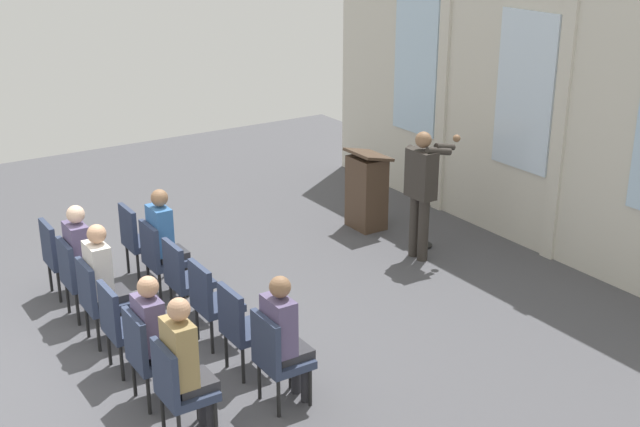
{
  "coord_description": "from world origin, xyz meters",
  "views": [
    {
      "loc": [
        7.62,
        -2.27,
        4.44
      ],
      "look_at": [
        -0.08,
        2.71,
        1.02
      ],
      "focal_mm": 47.21,
      "sensor_mm": 36.0,
      "label": 1
    }
  ],
  "objects_px": {
    "audience_r1_c4": "(155,332)",
    "chair_r0_c1": "(160,255)",
    "chair_r0_c5": "(277,354)",
    "chair_r1_c5": "(178,385)",
    "speaker": "(422,186)",
    "chair_r1_c0": "(59,254)",
    "audience_r0_c5": "(284,333)",
    "chair_r0_c2": "(184,276)",
    "chair_r0_c0": "(138,237)",
    "audience_r1_c1": "(83,255)",
    "chair_r1_c2": "(98,297)",
    "audience_r1_c2": "(104,277)",
    "chair_r1_c1": "(78,274)",
    "chair_r0_c3": "(211,299)",
    "audience_r1_c5": "(186,361)",
    "chair_r0_c4": "(242,325)",
    "mic_stand": "(423,223)",
    "lectern": "(367,191)",
    "audience_r0_c1": "(165,237)",
    "chair_r1_c3": "(122,322)",
    "chair_r1_c4": "(148,352)"
  },
  "relations": [
    {
      "from": "chair_r0_c3",
      "to": "audience_r1_c4",
      "type": "height_order",
      "value": "audience_r1_c4"
    },
    {
      "from": "chair_r0_c2",
      "to": "chair_r1_c5",
      "type": "distance_m",
      "value": 2.28
    },
    {
      "from": "audience_r1_c4",
      "to": "chair_r0_c1",
      "type": "bearing_deg",
      "value": 156.53
    },
    {
      "from": "audience_r0_c5",
      "to": "audience_r1_c1",
      "type": "bearing_deg",
      "value": -160.37
    },
    {
      "from": "mic_stand",
      "to": "audience_r1_c5",
      "type": "height_order",
      "value": "mic_stand"
    },
    {
      "from": "chair_r0_c4",
      "to": "chair_r1_c5",
      "type": "distance_m",
      "value": 1.19
    },
    {
      "from": "audience_r1_c1",
      "to": "audience_r1_c4",
      "type": "height_order",
      "value": "audience_r1_c1"
    },
    {
      "from": "audience_r0_c5",
      "to": "chair_r0_c2",
      "type": "bearing_deg",
      "value": -177.71
    },
    {
      "from": "speaker",
      "to": "audience_r1_c5",
      "type": "relative_size",
      "value": 1.27
    },
    {
      "from": "chair_r1_c2",
      "to": "audience_r1_c2",
      "type": "bearing_deg",
      "value": 90.0
    },
    {
      "from": "chair_r1_c0",
      "to": "chair_r1_c1",
      "type": "bearing_deg",
      "value": 0.0
    },
    {
      "from": "chair_r0_c2",
      "to": "chair_r1_c1",
      "type": "relative_size",
      "value": 1.0
    },
    {
      "from": "lectern",
      "to": "audience_r0_c5",
      "type": "distance_m",
      "value": 4.65
    },
    {
      "from": "audience_r1_c2",
      "to": "chair_r1_c5",
      "type": "xyz_separation_m",
      "value": [
        2.06,
        -0.08,
        -0.21
      ]
    },
    {
      "from": "chair_r0_c0",
      "to": "audience_r0_c1",
      "type": "xyz_separation_m",
      "value": [
        0.69,
        0.08,
        0.21
      ]
    },
    {
      "from": "speaker",
      "to": "audience_r1_c1",
      "type": "bearing_deg",
      "value": -100.04
    },
    {
      "from": "chair_r1_c1",
      "to": "audience_r1_c4",
      "type": "distance_m",
      "value": 2.07
    },
    {
      "from": "chair_r0_c4",
      "to": "chair_r1_c3",
      "type": "distance_m",
      "value": 1.19
    },
    {
      "from": "mic_stand",
      "to": "audience_r0_c1",
      "type": "xyz_separation_m",
      "value": [
        -0.48,
        -3.52,
        0.41
      ]
    },
    {
      "from": "speaker",
      "to": "chair_r1_c0",
      "type": "height_order",
      "value": "speaker"
    },
    {
      "from": "audience_r0_c5",
      "to": "chair_r1_c3",
      "type": "relative_size",
      "value": 1.39
    },
    {
      "from": "chair_r0_c5",
      "to": "audience_r1_c4",
      "type": "xyz_separation_m",
      "value": [
        -0.69,
        -0.89,
        0.18
      ]
    },
    {
      "from": "chair_r1_c1",
      "to": "chair_r1_c5",
      "type": "bearing_deg",
      "value": 0.0
    },
    {
      "from": "chair_r0_c2",
      "to": "chair_r0_c4",
      "type": "height_order",
      "value": "same"
    },
    {
      "from": "mic_stand",
      "to": "lectern",
      "type": "distance_m",
      "value": 1.05
    },
    {
      "from": "audience_r1_c1",
      "to": "chair_r0_c2",
      "type": "bearing_deg",
      "value": 52.58
    },
    {
      "from": "mic_stand",
      "to": "audience_r1_c2",
      "type": "xyz_separation_m",
      "value": [
        0.21,
        -4.5,
        0.41
      ]
    },
    {
      "from": "speaker",
      "to": "audience_r0_c5",
      "type": "xyz_separation_m",
      "value": [
        1.99,
        -3.24,
        -0.27
      ]
    },
    {
      "from": "chair_r0_c2",
      "to": "chair_r1_c5",
      "type": "bearing_deg",
      "value": -25.4
    },
    {
      "from": "chair_r0_c0",
      "to": "audience_r1_c1",
      "type": "relative_size",
      "value": 0.7
    },
    {
      "from": "lectern",
      "to": "audience_r1_c5",
      "type": "bearing_deg",
      "value": -52.63
    },
    {
      "from": "audience_r0_c1",
      "to": "chair_r1_c5",
      "type": "bearing_deg",
      "value": -21.07
    },
    {
      "from": "chair_r0_c0",
      "to": "chair_r0_c3",
      "type": "height_order",
      "value": "same"
    },
    {
      "from": "chair_r0_c5",
      "to": "chair_r1_c2",
      "type": "distance_m",
      "value": 2.28
    },
    {
      "from": "audience_r0_c1",
      "to": "audience_r0_c5",
      "type": "height_order",
      "value": "audience_r0_c1"
    },
    {
      "from": "chair_r1_c5",
      "to": "speaker",
      "type": "bearing_deg",
      "value": 114.88
    },
    {
      "from": "mic_stand",
      "to": "chair_r0_c3",
      "type": "bearing_deg",
      "value": -76.1
    },
    {
      "from": "audience_r1_c1",
      "to": "chair_r1_c5",
      "type": "xyz_separation_m",
      "value": [
        2.74,
        -0.08,
        -0.21
      ]
    },
    {
      "from": "chair_r0_c3",
      "to": "chair_r0_c2",
      "type": "bearing_deg",
      "value": 180.0
    },
    {
      "from": "chair_r0_c1",
      "to": "chair_r0_c5",
      "type": "height_order",
      "value": "same"
    },
    {
      "from": "chair_r1_c2",
      "to": "chair_r0_c2",
      "type": "bearing_deg",
      "value": 90.0
    },
    {
      "from": "audience_r0_c1",
      "to": "speaker",
      "type": "bearing_deg",
      "value": 77.03
    },
    {
      "from": "audience_r0_c5",
      "to": "audience_r1_c4",
      "type": "height_order",
      "value": "audience_r0_c5"
    },
    {
      "from": "audience_r1_c1",
      "to": "audience_r1_c2",
      "type": "xyz_separation_m",
      "value": [
        0.69,
        -0.0,
        0.0
      ]
    },
    {
      "from": "mic_stand",
      "to": "chair_r1_c4",
      "type": "relative_size",
      "value": 1.65
    },
    {
      "from": "chair_r0_c4",
      "to": "chair_r0_c5",
      "type": "bearing_deg",
      "value": 0.0
    },
    {
      "from": "chair_r1_c1",
      "to": "chair_r1_c4",
      "type": "xyz_separation_m",
      "value": [
        2.06,
        0.0,
        0.0
      ]
    },
    {
      "from": "chair_r0_c5",
      "to": "chair_r1_c3",
      "type": "height_order",
      "value": "same"
    },
    {
      "from": "chair_r0_c0",
      "to": "chair_r0_c5",
      "type": "xyz_separation_m",
      "value": [
        3.43,
        0.0,
        0.0
      ]
    },
    {
      "from": "speaker",
      "to": "chair_r0_c4",
      "type": "relative_size",
      "value": 1.83
    }
  ]
}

